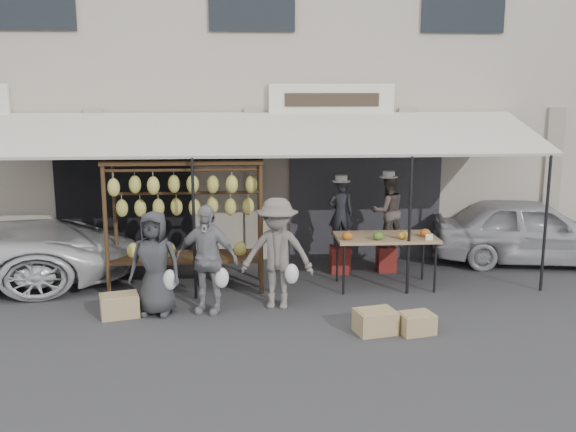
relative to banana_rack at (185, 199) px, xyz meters
name	(u,v)px	position (x,y,z in m)	size (l,w,h in m)	color
ground_plane	(259,322)	(1.18, -1.67, -1.56)	(90.00, 90.00, 0.00)	#2D2D30
shophouse	(251,76)	(1.18, 4.82, 2.08)	(24.00, 6.15, 7.30)	#A89B8A
awning	(255,135)	(1.18, 0.60, 1.01)	(10.00, 2.35, 2.92)	beige
banana_rack	(185,199)	(0.00, 0.00, 0.00)	(2.60, 0.90, 2.24)	#341F11
produce_table	(386,238)	(3.38, -0.16, -0.70)	(1.70, 0.90, 1.04)	tan
vendor_left	(341,213)	(2.74, 0.80, -0.44)	(0.45, 0.30, 1.25)	black
vendor_right	(388,211)	(3.62, 0.85, -0.43)	(0.65, 0.51, 1.34)	#534641
customer_left	(155,263)	(-0.37, -1.22, -0.77)	(0.78, 0.51, 1.59)	#2F3033
customer_mid	(207,259)	(0.40, -1.18, -0.73)	(0.98, 0.41, 1.67)	gray
customer_right	(277,253)	(1.48, -1.04, -0.70)	(1.12, 0.64, 1.73)	#665E58
stool_left	(340,259)	(2.74, 0.80, -1.31)	(0.35, 0.35, 0.50)	maroon
stool_right	(386,258)	(3.62, 0.85, -1.33)	(0.33, 0.33, 0.47)	maroon
crate_near_a	(375,321)	(2.79, -2.20, -1.40)	(0.54, 0.41, 0.33)	tan
crate_near_b	(416,323)	(3.36, -2.26, -1.42)	(0.48, 0.36, 0.29)	tan
crate_far	(119,305)	(-0.91, -1.28, -1.40)	(0.55, 0.42, 0.33)	tan
sedan	(531,231)	(6.54, 1.19, -0.91)	(1.53, 3.81, 1.30)	#ACACB2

